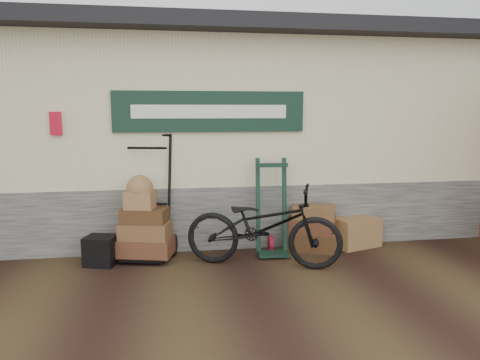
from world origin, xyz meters
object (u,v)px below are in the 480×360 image
object	(u,v)px
green_barrow	(272,207)
suitcase_stack	(311,227)
black_trunk	(101,251)
wicker_hamper	(355,232)
bicycle	(263,222)
porter_trolley	(148,195)

from	to	relation	value
green_barrow	suitcase_stack	xyz separation A→B (m)	(0.60, 0.12, -0.34)
suitcase_stack	black_trunk	size ratio (longest dim) A/B	1.94
green_barrow	wicker_hamper	bearing A→B (deg)	11.94
wicker_hamper	bicycle	bearing A→B (deg)	-157.05
bicycle	black_trunk	bearing A→B (deg)	99.62
porter_trolley	green_barrow	world-z (taller)	porter_trolley
porter_trolley	bicycle	distance (m)	1.59
green_barrow	bicycle	distance (m)	0.53
green_barrow	wicker_hamper	world-z (taller)	green_barrow
porter_trolley	black_trunk	world-z (taller)	porter_trolley
green_barrow	black_trunk	bearing A→B (deg)	-173.16
porter_trolley	green_barrow	bearing A→B (deg)	9.02
wicker_hamper	bicycle	world-z (taller)	bicycle
green_barrow	black_trunk	distance (m)	2.31
porter_trolley	bicycle	world-z (taller)	porter_trolley
green_barrow	bicycle	world-z (taller)	green_barrow
porter_trolley	suitcase_stack	size ratio (longest dim) A/B	2.31
green_barrow	wicker_hamper	size ratio (longest dim) A/B	2.02
suitcase_stack	black_trunk	xyz separation A→B (m)	(-2.87, -0.21, -0.14)
porter_trolley	suitcase_stack	bearing A→B (deg)	13.54
suitcase_stack	black_trunk	world-z (taller)	suitcase_stack
porter_trolley	wicker_hamper	bearing A→B (deg)	14.94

